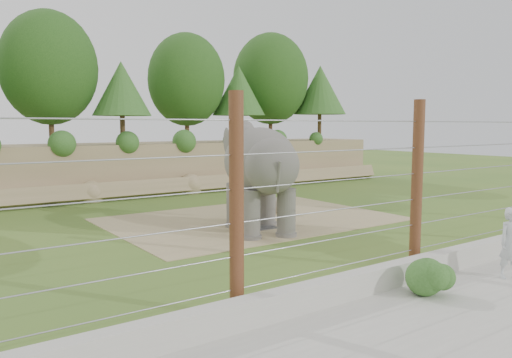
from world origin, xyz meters
TOP-DOWN VIEW (x-y plane):
  - ground at (0.00, 0.00)m, footprint 90.00×90.00m
  - back_embankment at (0.59, 12.68)m, footprint 30.00×5.52m
  - dirt_patch at (0.50, 3.00)m, footprint 10.00×7.00m
  - drain_grate at (-0.18, 1.40)m, footprint 1.00×0.60m
  - elephant at (-0.50, 1.09)m, footprint 3.12×4.70m
  - stone_ball at (2.03, 3.26)m, footprint 0.66×0.66m
  - retaining_wall at (0.00, -5.00)m, footprint 26.00×0.35m
  - barrier_fence at (0.00, -4.50)m, footprint 20.26×0.26m
  - walkway_shrub at (-1.18, -5.80)m, footprint 0.75×0.75m
  - zookeeper at (1.20, -6.14)m, footprint 0.68×0.58m

SIDE VIEW (x-z plane):
  - ground at x=0.00m, z-range 0.00..0.00m
  - dirt_patch at x=0.50m, z-range 0.00..0.02m
  - drain_grate at x=-0.18m, z-range 0.02..0.05m
  - retaining_wall at x=0.00m, z-range 0.00..0.50m
  - stone_ball at x=2.03m, z-range 0.02..0.68m
  - walkway_shrub at x=-1.18m, z-range 0.01..0.76m
  - zookeeper at x=1.20m, z-range 0.01..1.60m
  - elephant at x=-0.50m, z-range 0.00..3.51m
  - barrier_fence at x=0.00m, z-range 0.00..4.00m
  - back_embankment at x=0.59m, z-range -0.42..8.35m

